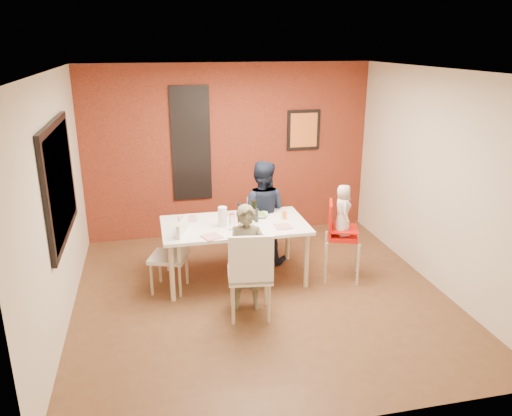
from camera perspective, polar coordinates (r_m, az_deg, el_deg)
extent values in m
plane|color=brown|center=(6.29, 0.60, -9.97)|extent=(4.50, 4.50, 0.00)
cube|color=silver|center=(5.53, 0.69, 15.41)|extent=(4.50, 4.50, 0.02)
cube|color=beige|center=(7.91, -3.07, 6.48)|extent=(4.50, 0.02, 2.70)
cube|color=beige|center=(3.76, 8.49, -7.82)|extent=(4.50, 0.02, 2.70)
cube|color=beige|center=(5.72, -21.90, 0.36)|extent=(0.02, 4.50, 2.70)
cube|color=beige|center=(6.63, 19.97, 2.99)|extent=(0.02, 4.50, 2.70)
cube|color=maroon|center=(7.89, -3.04, 6.45)|extent=(4.50, 0.02, 2.70)
cube|color=black|center=(5.85, -21.56, 2.84)|extent=(0.05, 1.70, 1.30)
cube|color=black|center=(5.84, -21.42, 2.85)|extent=(0.02, 1.55, 1.15)
cube|color=silver|center=(7.77, -7.45, 7.27)|extent=(0.55, 0.03, 1.70)
cube|color=black|center=(7.76, -7.44, 7.26)|extent=(0.60, 0.03, 1.76)
cube|color=black|center=(8.09, 5.46, 8.87)|extent=(0.54, 0.03, 0.64)
cube|color=orange|center=(8.08, 5.49, 8.85)|extent=(0.44, 0.01, 0.54)
cube|color=white|center=(6.42, -2.47, -1.97)|extent=(1.86, 1.04, 0.04)
cylinder|color=beige|center=(6.10, -9.58, -7.36)|extent=(0.06, 0.06, 0.73)
cylinder|color=beige|center=(6.89, -10.03, -4.26)|extent=(0.06, 0.06, 0.73)
cylinder|color=beige|center=(6.38, 5.80, -5.97)|extent=(0.06, 0.06, 0.73)
cylinder|color=beige|center=(7.14, 3.64, -3.16)|extent=(0.06, 0.06, 0.73)
cube|color=white|center=(5.68, -0.72, -7.64)|extent=(0.55, 0.55, 0.06)
cube|color=white|center=(5.36, -0.56, -6.02)|extent=(0.49, 0.11, 0.55)
cylinder|color=#C0B18F|center=(5.98, 1.09, -8.95)|extent=(0.04, 0.04, 0.48)
cylinder|color=#C0B18F|center=(5.64, 1.50, -10.83)|extent=(0.04, 0.04, 0.48)
cylinder|color=#C0B18F|center=(5.96, -2.78, -9.09)|extent=(0.04, 0.04, 0.48)
cylinder|color=#C0B18F|center=(5.61, -2.63, -10.98)|extent=(0.04, 0.04, 0.48)
cube|color=silver|center=(7.22, 0.35, -2.58)|extent=(0.49, 0.49, 0.04)
cube|color=silver|center=(7.31, 0.49, -0.46)|extent=(0.38, 0.16, 0.44)
cylinder|color=beige|center=(7.17, -1.04, -4.53)|extent=(0.03, 0.03, 0.38)
cylinder|color=beige|center=(7.46, -0.75, -3.57)|extent=(0.03, 0.03, 0.38)
cylinder|color=beige|center=(7.14, 1.50, -4.63)|extent=(0.03, 0.03, 0.38)
cylinder|color=beige|center=(7.43, 1.69, -3.67)|extent=(0.03, 0.03, 0.38)
cube|color=silver|center=(6.34, -9.96, -5.53)|extent=(0.55, 0.55, 0.05)
cube|color=silver|center=(6.19, -8.32, -3.55)|extent=(0.18, 0.43, 0.50)
cylinder|color=tan|center=(6.64, -10.91, -6.64)|extent=(0.04, 0.04, 0.43)
cylinder|color=tan|center=(6.55, -7.91, -6.85)|extent=(0.04, 0.04, 0.43)
cylinder|color=tan|center=(6.34, -11.85, -7.99)|extent=(0.04, 0.04, 0.43)
cylinder|color=tan|center=(6.24, -8.70, -8.24)|extent=(0.04, 0.04, 0.43)
cube|color=red|center=(6.59, 9.88, -3.17)|extent=(0.47, 0.47, 0.05)
cube|color=red|center=(6.50, 8.48, -1.13)|extent=(0.15, 0.36, 0.43)
cube|color=red|center=(6.56, 9.93, -2.34)|extent=(0.47, 0.47, 0.02)
cylinder|color=#C1AA8F|center=(6.54, 11.60, -6.43)|extent=(0.03, 0.03, 0.57)
cylinder|color=#C1AA8F|center=(6.52, 7.99, -6.30)|extent=(0.03, 0.03, 0.57)
cylinder|color=#C1AA8F|center=(6.91, 11.38, -5.00)|extent=(0.03, 0.03, 0.57)
cylinder|color=#C1AA8F|center=(6.89, 7.98, -4.87)|extent=(0.03, 0.03, 0.57)
imported|color=brown|center=(5.76, -1.05, -5.75)|extent=(0.52, 0.40, 1.27)
imported|color=black|center=(6.96, 0.65, -0.47)|extent=(0.87, 0.78, 1.47)
imported|color=beige|center=(6.46, 9.90, -0.23)|extent=(0.26, 0.36, 0.67)
cube|color=white|center=(6.00, -5.06, -3.29)|extent=(0.28, 0.28, 0.01)
cube|color=white|center=(6.75, -2.43, -0.70)|extent=(0.25, 0.25, 0.01)
cube|color=silver|center=(6.31, 3.14, -2.13)|extent=(0.21, 0.21, 0.01)
cube|color=white|center=(6.63, -7.83, -1.22)|extent=(0.24, 0.24, 0.01)
imported|color=white|center=(6.36, -1.07, -1.76)|extent=(0.25, 0.25, 0.05)
imported|color=silver|center=(6.64, 0.43, -0.81)|extent=(0.27, 0.27, 0.05)
cylinder|color=black|center=(6.45, -0.25, -0.35)|extent=(0.07, 0.07, 0.28)
cylinder|color=white|center=(6.19, -2.77, -1.59)|extent=(0.07, 0.07, 0.20)
cylinder|color=white|center=(6.42, -0.04, -0.90)|extent=(0.06, 0.06, 0.18)
cylinder|color=white|center=(6.30, -3.84, -1.00)|extent=(0.11, 0.11, 0.25)
cylinder|color=red|center=(6.42, -1.97, -1.05)|extent=(0.04, 0.04, 0.15)
cylinder|color=#2C7025|center=(6.44, -0.44, -1.10)|extent=(0.03, 0.03, 0.13)
cylinder|color=brown|center=(6.39, -1.63, -1.16)|extent=(0.04, 0.04, 0.15)
cylinder|color=orange|center=(6.57, 3.25, -0.82)|extent=(0.06, 0.06, 0.11)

